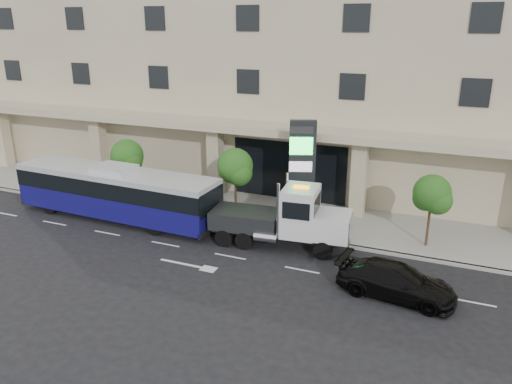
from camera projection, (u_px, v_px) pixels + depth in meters
ground at (242, 245)px, 27.77m from camera, size 120.00×120.00×0.00m
sidewalk at (273, 214)px, 32.11m from camera, size 120.00×6.00×0.15m
curb at (255, 231)px, 29.49m from camera, size 120.00×0.30×0.15m
convention_center at (323, 47)px, 37.99m from camera, size 60.00×17.60×20.00m
tree_left at (127, 158)px, 33.50m from camera, size 2.27×2.20×4.22m
tree_mid at (236, 169)px, 30.56m from camera, size 2.28×2.20×4.38m
tree_right at (432, 196)px, 26.47m from camera, size 2.10×2.00×4.04m
city_bus at (116, 192)px, 31.04m from camera, size 13.72×3.35×3.45m
tow_truck at (286, 219)px, 27.09m from camera, size 8.73×2.88×3.96m
black_sedan at (396, 281)px, 22.41m from camera, size 5.52×2.77×1.54m
signage_pylon at (302, 171)px, 29.78m from camera, size 1.65×1.07×6.25m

